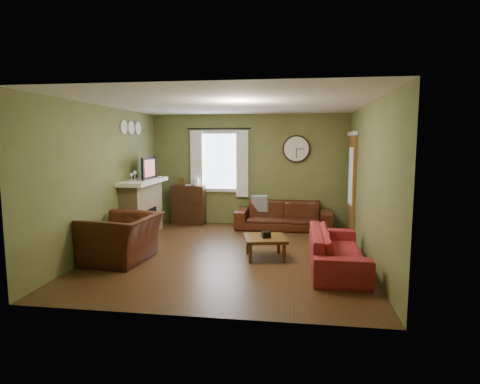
# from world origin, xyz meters

# --- Properties ---
(floor) EXTENTS (4.60, 5.20, 0.00)m
(floor) POSITION_xyz_m (0.00, 0.00, 0.00)
(floor) COLOR #442B17
(floor) RESTS_ON ground
(ceiling) EXTENTS (4.60, 5.20, 0.00)m
(ceiling) POSITION_xyz_m (0.00, 0.00, 2.60)
(ceiling) COLOR white
(ceiling) RESTS_ON ground
(wall_left) EXTENTS (0.00, 5.20, 2.60)m
(wall_left) POSITION_xyz_m (-2.30, 0.00, 1.30)
(wall_left) COLOR #626938
(wall_left) RESTS_ON ground
(wall_right) EXTENTS (0.00, 5.20, 2.60)m
(wall_right) POSITION_xyz_m (2.30, 0.00, 1.30)
(wall_right) COLOR #626938
(wall_right) RESTS_ON ground
(wall_back) EXTENTS (4.60, 0.00, 2.60)m
(wall_back) POSITION_xyz_m (0.00, 2.60, 1.30)
(wall_back) COLOR #626938
(wall_back) RESTS_ON ground
(wall_front) EXTENTS (4.60, 0.00, 2.60)m
(wall_front) POSITION_xyz_m (0.00, -2.60, 1.30)
(wall_front) COLOR #626938
(wall_front) RESTS_ON ground
(fireplace) EXTENTS (0.40, 1.40, 1.10)m
(fireplace) POSITION_xyz_m (-2.10, 1.15, 0.55)
(fireplace) COLOR tan
(fireplace) RESTS_ON floor
(firebox) EXTENTS (0.04, 0.60, 0.55)m
(firebox) POSITION_xyz_m (-1.91, 1.15, 0.30)
(firebox) COLOR black
(firebox) RESTS_ON fireplace
(mantel) EXTENTS (0.58, 1.60, 0.08)m
(mantel) POSITION_xyz_m (-2.07, 1.15, 1.14)
(mantel) COLOR white
(mantel) RESTS_ON fireplace
(tv) EXTENTS (0.08, 0.60, 0.35)m
(tv) POSITION_xyz_m (-2.05, 1.30, 1.35)
(tv) COLOR black
(tv) RESTS_ON mantel
(tv_screen) EXTENTS (0.02, 0.62, 0.36)m
(tv_screen) POSITION_xyz_m (-1.97, 1.30, 1.41)
(tv_screen) COLOR #994C3F
(tv_screen) RESTS_ON mantel
(medallion_left) EXTENTS (0.28, 0.28, 0.03)m
(medallion_left) POSITION_xyz_m (-2.28, 0.80, 2.25)
(medallion_left) COLOR white
(medallion_left) RESTS_ON wall_left
(medallion_mid) EXTENTS (0.28, 0.28, 0.03)m
(medallion_mid) POSITION_xyz_m (-2.28, 1.15, 2.25)
(medallion_mid) COLOR white
(medallion_mid) RESTS_ON wall_left
(medallion_right) EXTENTS (0.28, 0.28, 0.03)m
(medallion_right) POSITION_xyz_m (-2.28, 1.50, 2.25)
(medallion_right) COLOR white
(medallion_right) RESTS_ON wall_left
(window_pane) EXTENTS (1.00, 0.02, 1.30)m
(window_pane) POSITION_xyz_m (-0.70, 2.58, 1.50)
(window_pane) COLOR silver
(window_pane) RESTS_ON wall_back
(curtain_rod) EXTENTS (0.03, 0.03, 1.50)m
(curtain_rod) POSITION_xyz_m (-0.70, 2.48, 2.27)
(curtain_rod) COLOR black
(curtain_rod) RESTS_ON wall_back
(curtain_left) EXTENTS (0.28, 0.04, 1.55)m
(curtain_left) POSITION_xyz_m (-1.25, 2.48, 1.45)
(curtain_left) COLOR white
(curtain_left) RESTS_ON wall_back
(curtain_right) EXTENTS (0.28, 0.04, 1.55)m
(curtain_right) POSITION_xyz_m (-0.15, 2.48, 1.45)
(curtain_right) COLOR white
(curtain_right) RESTS_ON wall_back
(wall_clock) EXTENTS (0.64, 0.06, 0.64)m
(wall_clock) POSITION_xyz_m (1.10, 2.55, 1.80)
(wall_clock) COLOR white
(wall_clock) RESTS_ON wall_back
(door) EXTENTS (0.05, 0.90, 2.10)m
(door) POSITION_xyz_m (2.27, 1.85, 1.05)
(door) COLOR brown
(door) RESTS_ON floor
(bookshelf) EXTENTS (0.78, 0.33, 0.93)m
(bookshelf) POSITION_xyz_m (-1.43, 2.38, 0.47)
(bookshelf) COLOR black
(bookshelf) RESTS_ON floor
(book) EXTENTS (0.17, 0.22, 0.02)m
(book) POSITION_xyz_m (-1.49, 2.39, 0.96)
(book) COLOR #4C3113
(book) RESTS_ON bookshelf
(sofa_brown) EXTENTS (2.14, 0.84, 0.62)m
(sofa_brown) POSITION_xyz_m (0.84, 2.16, 0.31)
(sofa_brown) COLOR #39180D
(sofa_brown) RESTS_ON floor
(pillow_left) EXTENTS (0.38, 0.22, 0.37)m
(pillow_left) POSITION_xyz_m (0.29, 2.28, 0.55)
(pillow_left) COLOR gray
(pillow_left) RESTS_ON sofa_brown
(pillow_right) EXTENTS (0.37, 0.17, 0.36)m
(pillow_right) POSITION_xyz_m (0.27, 2.39, 0.55)
(pillow_right) COLOR gray
(pillow_right) RESTS_ON sofa_brown
(sofa_red) EXTENTS (0.80, 2.04, 0.60)m
(sofa_red) POSITION_xyz_m (1.77, -0.56, 0.30)
(sofa_red) COLOR maroon
(sofa_red) RESTS_ON floor
(armchair) EXTENTS (1.13, 1.26, 0.76)m
(armchair) POSITION_xyz_m (-1.72, -0.67, 0.38)
(armchair) COLOR #39180D
(armchair) RESTS_ON floor
(coffee_table) EXTENTS (0.81, 0.81, 0.37)m
(coffee_table) POSITION_xyz_m (0.62, -0.18, 0.18)
(coffee_table) COLOR #4C3113
(coffee_table) RESTS_ON floor
(tissue_box) EXTENTS (0.17, 0.17, 0.10)m
(tissue_box) POSITION_xyz_m (0.63, -0.23, 0.40)
(tissue_box) COLOR black
(tissue_box) RESTS_ON coffee_table
(wine_glass_a) EXTENTS (0.06, 0.06, 0.18)m
(wine_glass_a) POSITION_xyz_m (-2.05, 0.55, 1.27)
(wine_glass_a) COLOR white
(wine_glass_a) RESTS_ON mantel
(wine_glass_b) EXTENTS (0.07, 0.07, 0.21)m
(wine_glass_b) POSITION_xyz_m (-2.05, 0.72, 1.29)
(wine_glass_b) COLOR white
(wine_glass_b) RESTS_ON mantel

